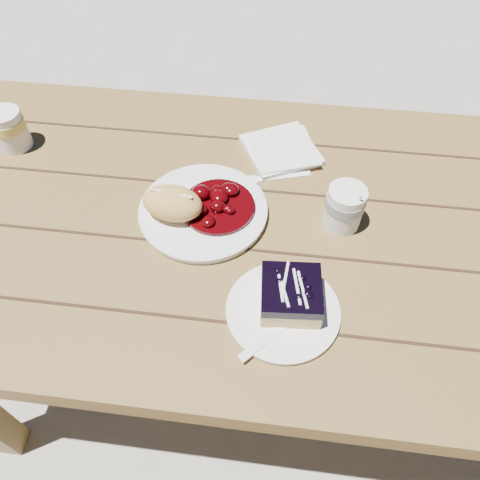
# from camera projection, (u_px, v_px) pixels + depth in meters

# --- Properties ---
(ground) EXTENTS (60.00, 60.00, 0.00)m
(ground) POSITION_uv_depth(u_px,v_px,m) (314.00, 374.00, 1.52)
(ground) COLOR #9D988E
(ground) RESTS_ON ground
(picnic_table) EXTENTS (2.00, 1.55, 0.75)m
(picnic_table) POSITION_uv_depth(u_px,v_px,m) (346.00, 274.00, 1.06)
(picnic_table) COLOR brown
(picnic_table) RESTS_ON ground
(main_plate) EXTENTS (0.25, 0.25, 0.02)m
(main_plate) POSITION_uv_depth(u_px,v_px,m) (203.00, 211.00, 0.95)
(main_plate) COLOR white
(main_plate) RESTS_ON picnic_table
(goulash_stew) EXTENTS (0.15, 0.15, 0.04)m
(goulash_stew) POSITION_uv_depth(u_px,v_px,m) (218.00, 201.00, 0.93)
(goulash_stew) COLOR #3D0205
(goulash_stew) RESTS_ON main_plate
(bread_roll) EXTENTS (0.13, 0.10, 0.06)m
(bread_roll) POSITION_uv_depth(u_px,v_px,m) (173.00, 203.00, 0.91)
(bread_roll) COLOR tan
(bread_roll) RESTS_ON main_plate
(dessert_plate) EXTENTS (0.19, 0.19, 0.01)m
(dessert_plate) POSITION_uv_depth(u_px,v_px,m) (283.00, 311.00, 0.81)
(dessert_plate) COLOR white
(dessert_plate) RESTS_ON picnic_table
(blueberry_cake) EXTENTS (0.11, 0.11, 0.06)m
(blueberry_cake) POSITION_uv_depth(u_px,v_px,m) (291.00, 295.00, 0.79)
(blueberry_cake) COLOR tan
(blueberry_cake) RESTS_ON dessert_plate
(fork_dessert) EXTENTS (0.13, 0.13, 0.00)m
(fork_dessert) POSITION_uv_depth(u_px,v_px,m) (269.00, 337.00, 0.77)
(fork_dessert) COLOR white
(fork_dessert) RESTS_ON dessert_plate
(coffee_cup) EXTENTS (0.07, 0.07, 0.09)m
(coffee_cup) POSITION_uv_depth(u_px,v_px,m) (344.00, 208.00, 0.91)
(coffee_cup) COLOR white
(coffee_cup) RESTS_ON picnic_table
(napkin_stack) EXTENTS (0.20, 0.20, 0.01)m
(napkin_stack) POSITION_uv_depth(u_px,v_px,m) (281.00, 150.00, 1.07)
(napkin_stack) COLOR white
(napkin_stack) RESTS_ON picnic_table
(fork_table) EXTENTS (0.16, 0.07, 0.00)m
(fork_table) POSITION_uv_depth(u_px,v_px,m) (283.00, 176.00, 1.02)
(fork_table) COLOR white
(fork_table) RESTS_ON picnic_table
(second_cup) EXTENTS (0.07, 0.07, 0.09)m
(second_cup) POSITION_uv_depth(u_px,v_px,m) (10.00, 130.00, 1.05)
(second_cup) COLOR white
(second_cup) RESTS_ON picnic_table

